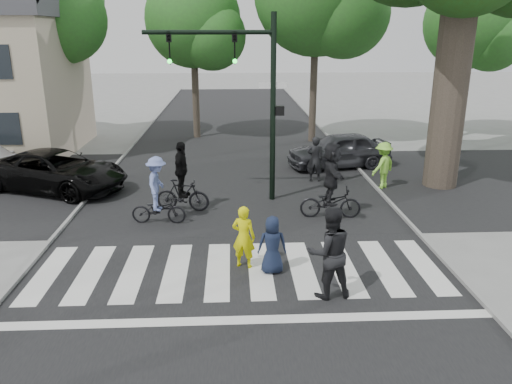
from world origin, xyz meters
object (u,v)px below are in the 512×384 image
cyclist_left (158,195)px  pedestrian_adult (329,252)px  car_suv (56,171)px  cyclist_right (331,185)px  car_grey (339,150)px  traffic_signal (246,82)px  pedestrian_woman (244,237)px  cyclist_mid (182,183)px  pedestrian_child (272,245)px

cyclist_left → pedestrian_adult: bearing=-46.9°
car_suv → cyclist_right: bearing=-86.2°
pedestrian_adult → car_grey: size_ratio=0.48×
pedestrian_adult → traffic_signal: bearing=-85.2°
pedestrian_adult → pedestrian_woman: bearing=-48.2°
traffic_signal → pedestrian_woman: 5.93m
pedestrian_adult → car_grey: bearing=-111.3°
pedestrian_adult → cyclist_right: bearing=-109.8°
cyclist_right → car_grey: cyclist_right is taller
traffic_signal → car_grey: bearing=45.9°
traffic_signal → cyclist_mid: bearing=-155.0°
cyclist_mid → car_suv: size_ratio=0.43×
car_suv → cyclist_left: bearing=-107.2°
car_suv → car_grey: size_ratio=1.20×
pedestrian_child → pedestrian_adult: size_ratio=0.69×
traffic_signal → cyclist_left: (-2.67, -2.03, -3.02)m
pedestrian_child → cyclist_left: size_ratio=0.69×
traffic_signal → car_grey: 6.50m
car_grey → car_suv: bearing=-87.7°
cyclist_left → pedestrian_child: bearing=-47.1°
traffic_signal → car_suv: traffic_signal is taller
pedestrian_child → cyclist_left: bearing=-47.5°
pedestrian_child → car_grey: 10.06m
cyclist_mid → cyclist_left: bearing=-119.7°
pedestrian_child → pedestrian_adult: (1.10, -1.15, 0.32)m
pedestrian_child → traffic_signal: bearing=-86.0°
pedestrian_adult → car_grey: 10.86m
cyclist_mid → cyclist_right: 4.62m
pedestrian_woman → pedestrian_child: pedestrian_woman is taller
traffic_signal → cyclist_mid: (-2.06, -0.96, -2.99)m
pedestrian_woman → car_grey: bearing=-95.3°
pedestrian_woman → pedestrian_child: size_ratio=1.11×
traffic_signal → cyclist_right: 4.20m
cyclist_left → car_suv: bearing=139.7°
pedestrian_adult → cyclist_left: 6.14m
car_grey → pedestrian_adult: bearing=-24.6°
car_suv → pedestrian_woman: bearing=-111.7°
pedestrian_woman → cyclist_mid: size_ratio=0.70×
traffic_signal → pedestrian_adult: bearing=-76.8°
cyclist_left → car_suv: cyclist_left is taller
pedestrian_child → cyclist_right: size_ratio=0.60×
pedestrian_adult → cyclist_left: size_ratio=1.00×
cyclist_left → cyclist_right: (5.15, 0.22, 0.16)m
cyclist_left → car_grey: 9.00m
pedestrian_woman → car_suv: bearing=-25.4°
cyclist_left → car_grey: (6.62, 6.10, -0.15)m
pedestrian_woman → pedestrian_child: (0.66, -0.31, -0.08)m
cyclist_left → cyclist_mid: bearing=60.3°
cyclist_mid → car_suv: cyclist_mid is taller
pedestrian_child → car_grey: size_ratio=0.33×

